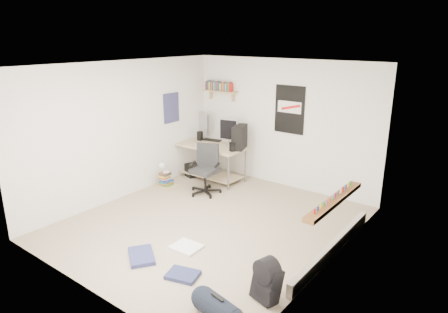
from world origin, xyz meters
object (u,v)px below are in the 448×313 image
Objects in this scene: backpack at (267,284)px; book_stack at (166,179)px; office_chair at (205,169)px; duffel_bag at (217,308)px; desk at (208,161)px.

backpack is 3.96m from book_stack.
office_chair is 1.84× the size of duffel_bag.
desk is at bearing 67.72° from book_stack.
book_stack is at bearing 167.92° from office_chair.
backpack is 1.01× the size of book_stack.
desk reaches higher than duffel_bag.
desk reaches higher than backpack.
desk is at bearing 141.92° from duffel_bag.
office_chair is at bearing 143.12° from duffel_bag.
desk is at bearing 154.09° from backpack.
book_stack is (-0.87, -0.18, -0.34)m from office_chair.
office_chair reaches higher than backpack.
backpack is (2.63, -2.04, -0.29)m from office_chair.
desk is 0.97m from book_stack.
backpack is at bearing 80.51° from duffel_bag.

